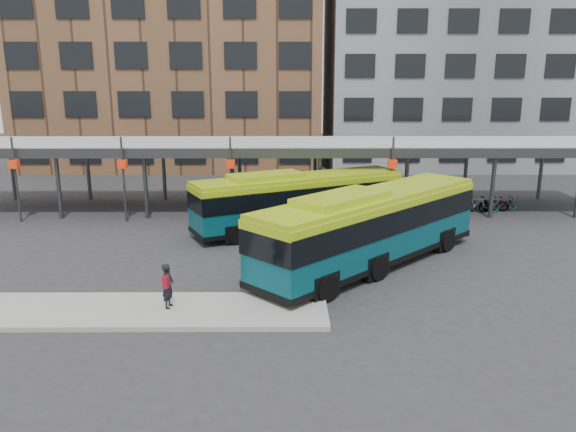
# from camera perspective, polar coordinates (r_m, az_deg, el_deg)

# --- Properties ---
(ground) EXTENTS (120.00, 120.00, 0.00)m
(ground) POSITION_cam_1_polar(r_m,az_deg,el_deg) (22.69, -0.36, -6.75)
(ground) COLOR #28282B
(ground) RESTS_ON ground
(boarding_island) EXTENTS (14.00, 3.00, 0.18)m
(boarding_island) POSITION_cam_1_polar(r_m,az_deg,el_deg) (20.63, -16.04, -9.25)
(boarding_island) COLOR gray
(boarding_island) RESTS_ON ground
(canopy) EXTENTS (40.00, 6.53, 4.80)m
(canopy) POSITION_cam_1_polar(r_m,az_deg,el_deg) (34.32, -0.43, 7.13)
(canopy) COLOR #999B9E
(canopy) RESTS_ON ground
(building_brick) EXTENTS (26.00, 14.00, 22.00)m
(building_brick) POSITION_cam_1_polar(r_m,az_deg,el_deg) (54.22, -11.44, 16.93)
(building_brick) COLOR brown
(building_brick) RESTS_ON ground
(building_grey) EXTENTS (24.00, 14.00, 20.00)m
(building_grey) POSITION_cam_1_polar(r_m,az_deg,el_deg) (55.58, 17.06, 15.49)
(building_grey) COLOR slate
(building_grey) RESTS_ON ground
(bus_front) EXTENTS (10.85, 10.83, 3.49)m
(bus_front) POSITION_cam_1_polar(r_m,az_deg,el_deg) (24.30, 8.45, -0.98)
(bus_front) COLOR #06404B
(bus_front) RESTS_ON ground
(bus_rear) EXTENTS (11.46, 7.30, 3.19)m
(bus_rear) POSITION_cam_1_polar(r_m,az_deg,el_deg) (29.93, 1.06, 1.72)
(bus_rear) COLOR #06404B
(bus_rear) RESTS_ON ground
(pedestrian) EXTENTS (0.45, 0.65, 1.60)m
(pedestrian) POSITION_cam_1_polar(r_m,az_deg,el_deg) (20.05, -12.09, -6.91)
(pedestrian) COLOR black
(pedestrian) RESTS_ON boarding_island
(bike_rack) EXTENTS (4.14, 1.41, 1.04)m
(bike_rack) POSITION_cam_1_polar(r_m,az_deg,el_deg) (36.23, 19.49, 1.17)
(bike_rack) COLOR slate
(bike_rack) RESTS_ON ground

